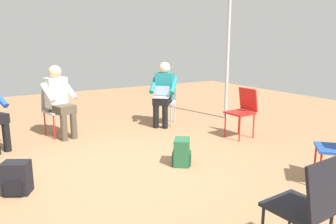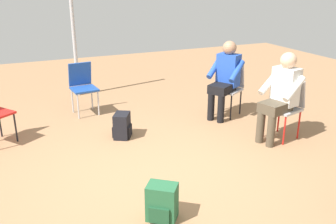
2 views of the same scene
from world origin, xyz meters
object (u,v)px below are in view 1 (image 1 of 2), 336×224
(chair_south, at_px, (243,109))
(backpack_by_empty_chair, at_px, (182,154))
(person_in_white, at_px, (59,98))
(person_with_laptop, at_px, (164,90))
(chair_southeast, at_px, (166,99))
(backpack_near_laptop_user, at_px, (17,180))
(chair_west, at_px, (307,204))
(chair_east, at_px, (55,107))

(chair_south, xyz_separation_m, backpack_by_empty_chair, (-0.56, 1.64, -0.34))
(person_in_white, bearing_deg, person_with_laptop, 159.20)
(chair_southeast, xyz_separation_m, backpack_near_laptop_user, (-1.89, 3.03, -0.34))
(chair_west, height_order, backpack_by_empty_chair, chair_west)
(person_in_white, bearing_deg, chair_southeast, 162.93)
(chair_east, height_order, chair_south, same)
(person_in_white, relative_size, backpack_near_laptop_user, 3.44)
(chair_southeast, xyz_separation_m, person_with_laptop, (-0.12, 0.12, 0.20))
(chair_west, xyz_separation_m, chair_south, (2.72, -2.00, 0.00))
(person_with_laptop, bearing_deg, backpack_near_laptop_user, 75.32)
(chair_south, relative_size, backpack_near_laptop_user, 2.36)
(chair_east, height_order, person_in_white, person_in_white)
(chair_east, distance_m, person_with_laptop, 2.03)
(chair_southeast, distance_m, chair_east, 2.12)
(chair_south, xyz_separation_m, backpack_near_laptop_user, (-0.33, 3.65, -0.34))
(chair_southeast, xyz_separation_m, chair_east, (0.26, 2.11, 0.00))
(chair_south, bearing_deg, person_in_white, 55.44)
(backpack_by_empty_chair, bearing_deg, chair_east, 24.72)
(chair_east, bearing_deg, backpack_near_laptop_user, 52.41)
(chair_south, height_order, person_in_white, person_in_white)
(person_with_laptop, xyz_separation_m, person_in_white, (0.22, 1.95, 0.00))
(chair_southeast, bearing_deg, backpack_near_laptop_user, 76.01)
(person_in_white, bearing_deg, chair_east, -90.00)
(chair_southeast, bearing_deg, person_with_laptop, 90.00)
(chair_west, distance_m, person_in_white, 4.43)
(chair_west, height_order, person_with_laptop, person_with_laptop)
(chair_east, relative_size, person_with_laptop, 0.69)
(person_in_white, relative_size, backpack_by_empty_chair, 3.44)
(person_in_white, distance_m, backpack_by_empty_chair, 2.51)
(person_with_laptop, height_order, backpack_by_empty_chair, person_with_laptop)
(chair_east, xyz_separation_m, backpack_by_empty_chair, (-2.38, -1.09, -0.34))
(chair_west, xyz_separation_m, person_in_white, (4.37, 0.69, 0.20))
(backpack_near_laptop_user, height_order, backpack_by_empty_chair, same)
(chair_east, height_order, backpack_near_laptop_user, chair_east)
(chair_southeast, xyz_separation_m, chair_south, (-1.56, -0.62, 0.00))
(person_with_laptop, distance_m, backpack_by_empty_chair, 2.25)
(chair_south, bearing_deg, chair_southeast, 18.89)
(chair_southeast, relative_size, person_in_white, 0.69)
(backpack_near_laptop_user, bearing_deg, person_with_laptop, -58.77)
(person_with_laptop, relative_size, backpack_near_laptop_user, 3.44)
(chair_south, bearing_deg, chair_east, 53.42)
(chair_east, bearing_deg, person_in_white, 90.00)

